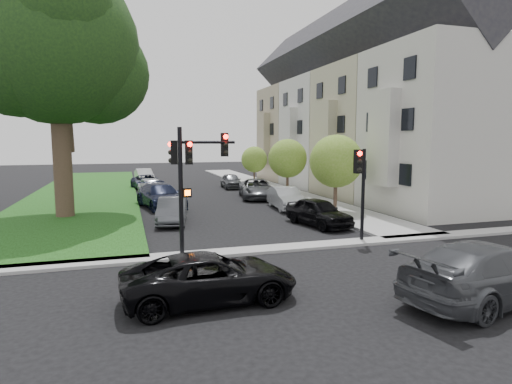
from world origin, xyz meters
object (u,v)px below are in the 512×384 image
object	(u,v)px
small_tree_c	(254,159)
car_cross_near	(210,278)
small_tree_a	(336,161)
small_tree_b	(288,158)
eucalyptus	(55,44)
car_parked_1	(286,198)
traffic_signal_secondary	(361,178)
car_parked_5	(172,211)
car_parked_3	(231,181)
car_cross_far	(489,272)
car_parked_7	(151,187)
car_parked_8	(148,182)
car_parked_9	(144,176)
car_parked_0	(318,212)
car_parked_6	(161,196)
traffic_signal_main	(191,168)
car_parked_2	(257,189)

from	to	relation	value
small_tree_c	car_cross_near	size ratio (longest dim) A/B	0.79
small_tree_a	small_tree_b	xyz separation A→B (m)	(-0.00, 7.93, -0.16)
eucalyptus	car_parked_1	world-z (taller)	eucalyptus
traffic_signal_secondary	car_parked_5	world-z (taller)	traffic_signal_secondary
car_parked_3	car_cross_near	bearing A→B (deg)	-101.96
small_tree_c	car_parked_5	world-z (taller)	small_tree_c
traffic_signal_secondary	car_cross_far	distance (m)	7.30
traffic_signal_secondary	car_parked_1	distance (m)	9.52
small_tree_c	car_cross_near	distance (m)	30.20
small_tree_a	car_cross_near	world-z (taller)	small_tree_a
eucalyptus	small_tree_c	distance (m)	21.73
car_parked_1	car_parked_7	bearing A→B (deg)	136.54
car_parked_8	car_parked_9	bearing A→B (deg)	78.89
eucalyptus	car_parked_0	bearing A→B (deg)	-25.90
car_parked_9	car_parked_7	bearing A→B (deg)	-95.86
small_tree_c	traffic_signal_secondary	distance (m)	23.80
car_cross_near	car_cross_far	world-z (taller)	car_cross_far
car_parked_5	car_parked_0	bearing A→B (deg)	-12.70
eucalyptus	car_parked_7	bearing A→B (deg)	56.76
car_parked_0	car_parked_3	world-z (taller)	car_parked_0
small_tree_a	traffic_signal_secondary	size ratio (longest dim) A/B	1.17
car_parked_5	car_parked_9	distance (m)	22.94
car_parked_9	car_parked_5	bearing A→B (deg)	-94.90
car_parked_1	car_parked_8	xyz separation A→B (m)	(-7.89, 13.65, -0.05)
car_parked_5	car_parked_8	size ratio (longest dim) A/B	0.87
car_parked_1	car_cross_near	bearing A→B (deg)	-113.69
car_parked_6	car_parked_9	world-z (taller)	car_parked_6
traffic_signal_main	car_parked_7	distance (m)	18.22
eucalyptus	car_parked_7	world-z (taller)	eucalyptus
car_parked_0	car_parked_9	world-z (taller)	car_parked_0
small_tree_a	car_parked_0	size ratio (longest dim) A/B	1.12
small_tree_b	car_parked_2	world-z (taller)	small_tree_b
car_parked_1	car_parked_2	distance (m)	5.41
car_parked_3	car_parked_9	xyz separation A→B (m)	(-7.39, 7.79, 0.04)
car_parked_6	car_parked_8	size ratio (longest dim) A/B	1.15
car_parked_2	car_parked_7	size ratio (longest dim) A/B	1.21
car_parked_7	eucalyptus	bearing A→B (deg)	-128.71
small_tree_b	small_tree_c	bearing A→B (deg)	90.00
eucalyptus	car_cross_far	size ratio (longest dim) A/B	2.48
small_tree_c	car_parked_0	size ratio (longest dim) A/B	0.90
car_cross_far	car_parked_8	xyz separation A→B (m)	(-7.58, 29.95, -0.16)
car_parked_1	car_parked_5	world-z (taller)	car_parked_1
eucalyptus	car_parked_8	distance (m)	16.54
car_parked_5	traffic_signal_main	bearing A→B (deg)	-80.10
eucalyptus	car_parked_5	xyz separation A→B (m)	(5.70, -3.33, -8.88)
car_parked_2	car_parked_8	size ratio (longest dim) A/B	1.11
car_parked_5	car_parked_7	size ratio (longest dim) A/B	0.94
eucalyptus	car_cross_far	xyz separation A→B (m)	(12.83, -17.04, -8.73)
car_parked_6	car_parked_8	bearing A→B (deg)	79.91
traffic_signal_main	small_tree_b	bearing A→B (deg)	56.89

